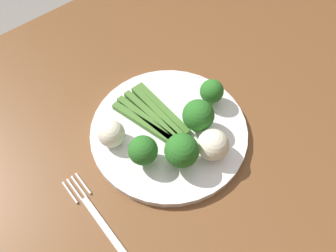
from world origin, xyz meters
name	(u,v)px	position (x,y,z in m)	size (l,w,h in m)	color
ground_plane	(162,246)	(0.00, 0.00, -0.01)	(6.00, 6.00, 0.02)	gray
dining_table	(158,170)	(0.00, 0.00, 0.62)	(1.18, 0.87, 0.73)	brown
plate	(168,130)	(0.03, 0.00, 0.74)	(0.27, 0.27, 0.01)	white
asparagus_bundle	(152,116)	(0.02, 0.04, 0.75)	(0.08, 0.14, 0.01)	#47752D
broccoli_near_center	(212,92)	(0.12, -0.01, 0.78)	(0.04, 0.04, 0.05)	#568E33
broccoli_left	(143,151)	(-0.04, -0.02, 0.78)	(0.05, 0.05, 0.06)	#568E33
broccoli_back_right	(198,116)	(0.07, -0.03, 0.78)	(0.05, 0.05, 0.07)	#568E33
broccoli_front	(184,149)	(0.00, -0.06, 0.78)	(0.05, 0.05, 0.07)	#568E33
cauliflower_near_fork	(111,134)	(-0.06, 0.04, 0.77)	(0.05, 0.05, 0.05)	silver
cauliflower_back	(213,145)	(0.05, -0.08, 0.77)	(0.05, 0.05, 0.05)	silver
fork	(96,215)	(-0.15, -0.04, 0.73)	(0.03, 0.17, 0.00)	silver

